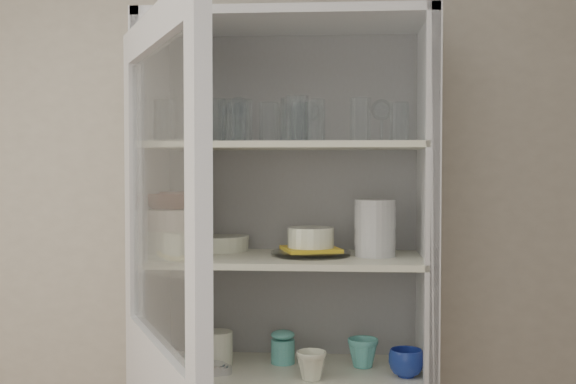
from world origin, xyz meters
The scene contains 34 objects.
wall_back centered at (0.00, 1.50, 1.30)m, with size 3.60×0.02×2.60m, color #B1A795.
pantry_cabinet centered at (0.20, 1.34, 0.94)m, with size 1.00×0.45×2.10m.
tumbler_0 centered at (-0.21, 1.14, 1.73)m, with size 0.07×0.07×0.14m, color silver.
tumbler_1 centered at (0.04, 1.13, 1.73)m, with size 0.07×0.07×0.13m, color silver.
tumbler_2 centered at (0.06, 1.11, 1.73)m, with size 0.07×0.07×0.14m, color silver.
tumbler_3 centered at (0.25, 1.14, 1.73)m, with size 0.06×0.06×0.13m, color silver.
tumbler_4 centered at (0.45, 1.13, 1.73)m, with size 0.07×0.07×0.14m, color silver.
tumbler_5 centered at (0.30, 1.13, 1.73)m, with size 0.07×0.07×0.14m, color silver.
tumbler_6 centered at (0.58, 1.17, 1.73)m, with size 0.07×0.07×0.13m, color silver.
tumbler_7 centered at (-0.10, 1.30, 1.73)m, with size 0.07×0.07×0.14m, color silver.
tumbler_8 centered at (-0.01, 1.28, 1.74)m, with size 0.08×0.08×0.15m, color silver.
tumbler_9 centered at (-0.06, 1.25, 1.74)m, with size 0.08×0.08×0.15m, color silver.
tumbler_10 centered at (0.20, 1.25, 1.73)m, with size 0.07×0.07×0.13m, color silver.
tumbler_11 centered at (0.21, 1.27, 1.74)m, with size 0.08×0.08×0.16m, color silver.
goblet_0 centered at (0.00, 1.36, 1.74)m, with size 0.07×0.07×0.16m, color silver, non-canonical shape.
goblet_1 centered at (0.01, 1.35, 1.75)m, with size 0.08×0.08×0.18m, color silver, non-canonical shape.
goblet_2 centered at (0.28, 1.36, 1.74)m, with size 0.07×0.07×0.17m, color silver, non-canonical shape.
goblet_3 centered at (0.53, 1.37, 1.75)m, with size 0.08×0.08×0.17m, color silver, non-canonical shape.
plate_stack_front centered at (-0.20, 1.21, 1.31)m, with size 0.21×0.21×0.10m, color white.
plate_stack_back centered at (-0.08, 1.42, 1.29)m, with size 0.23×0.23×0.06m, color white.
cream_bowl centered at (-0.20, 1.21, 1.39)m, with size 0.23×0.23×0.07m, color beige.
terracotta_bowl centered at (-0.20, 1.21, 1.46)m, with size 0.23×0.23×0.06m, color #571E11.
glass_platter centered at (0.28, 1.28, 1.27)m, with size 0.28×0.28×0.02m, color silver.
yellow_trivet centered at (0.28, 1.28, 1.28)m, with size 0.19×0.19×0.01m, color yellow.
white_ramekin centered at (0.28, 1.28, 1.33)m, with size 0.16×0.16×0.07m, color white.
grey_bowl_stack centered at (0.51, 1.28, 1.36)m, with size 0.14×0.14×0.20m, color silver.
mug_blue centered at (0.61, 1.19, 0.91)m, with size 0.12×0.12×0.09m, color navy.
mug_teal centered at (0.47, 1.30, 0.91)m, with size 0.11×0.11×0.10m, color teal.
mug_white centered at (0.29, 1.13, 0.91)m, with size 0.10×0.10×0.10m, color white.
teal_jar centered at (0.18, 1.33, 0.91)m, with size 0.09×0.09×0.10m.
measuring_cups centered at (-0.06, 1.18, 0.88)m, with size 0.09×0.09×0.04m, color silver.
white_canister centered at (-0.05, 1.29, 0.92)m, with size 0.10×0.10×0.12m, color white.
tumbler_12 centered at (0.14, 1.19, 1.73)m, with size 0.07×0.07×0.13m, color silver.
tumbler_13 centered at (0.24, 1.16, 1.74)m, with size 0.08×0.08×0.15m, color silver.
Camera 1 is at (0.38, -1.26, 1.58)m, focal length 45.00 mm.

